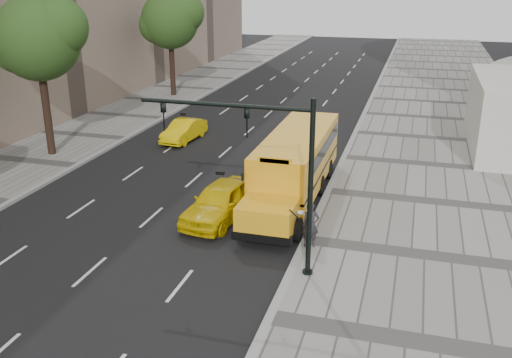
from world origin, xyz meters
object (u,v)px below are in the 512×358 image
(traffic_signal, at_px, (270,164))
(taxi_near, at_px, (221,201))
(school_bus, at_px, (296,160))
(tree_c, at_px, (171,20))
(tree_b, at_px, (39,38))
(taxi_far, at_px, (184,130))
(pedestrian, at_px, (311,225))

(traffic_signal, bearing_deg, taxi_near, 129.27)
(school_bus, bearing_deg, tree_c, 127.24)
(tree_b, bearing_deg, traffic_signal, -31.85)
(taxi_near, height_order, taxi_far, taxi_near)
(taxi_near, bearing_deg, tree_b, 163.44)
(pedestrian, bearing_deg, traffic_signal, -136.10)
(taxi_near, relative_size, pedestrian, 2.70)
(taxi_near, xyz_separation_m, pedestrian, (4.28, -1.81, 0.22))
(taxi_near, distance_m, pedestrian, 4.65)
(school_bus, bearing_deg, traffic_signal, -84.77)
(traffic_signal, bearing_deg, school_bus, 95.23)
(tree_c, bearing_deg, traffic_signal, -60.13)
(tree_c, relative_size, traffic_signal, 1.37)
(taxi_far, bearing_deg, pedestrian, -45.03)
(tree_b, xyz_separation_m, school_bus, (14.91, -2.14, -5.00))
(taxi_far, distance_m, pedestrian, 16.55)
(tree_c, xyz_separation_m, taxi_near, (12.41, -23.26, -5.60))
(tree_b, distance_m, taxi_near, 14.93)
(tree_b, bearing_deg, tree_c, 90.00)
(tree_c, relative_size, pedestrian, 4.88)
(tree_b, bearing_deg, pedestrian, -24.49)
(tree_b, height_order, taxi_near, tree_b)
(taxi_near, xyz_separation_m, traffic_signal, (3.19, -3.90, 3.27))
(taxi_far, bearing_deg, taxi_near, -54.75)
(taxi_near, relative_size, traffic_signal, 0.76)
(taxi_near, bearing_deg, school_bus, 64.05)
(school_bus, relative_size, taxi_near, 2.39)
(tree_b, relative_size, taxi_far, 2.24)
(tree_b, relative_size, pedestrian, 5.06)
(taxi_near, height_order, pedestrian, pedestrian)
(pedestrian, distance_m, traffic_signal, 3.85)
(taxi_near, distance_m, taxi_far, 12.59)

